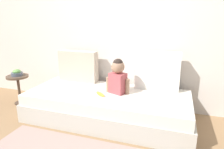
{
  "coord_description": "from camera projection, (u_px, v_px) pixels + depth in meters",
  "views": [
    {
      "loc": [
        0.82,
        -2.29,
        1.3
      ],
      "look_at": [
        0.06,
        0.0,
        0.62
      ],
      "focal_mm": 32.08,
      "sensor_mm": 36.0,
      "label": 1
    }
  ],
  "objects": [
    {
      "name": "fruit_bowl",
      "position": [
        17.0,
        73.0,
        3.04
      ],
      "size": [
        0.17,
        0.17,
        0.1
      ],
      "color": "#4C5666",
      "rests_on": "side_table"
    },
    {
      "name": "throw_pillow_right",
      "position": [
        157.0,
        71.0,
        2.66
      ],
      "size": [
        0.58,
        0.16,
        0.51
      ],
      "primitive_type": "cube",
      "color": "silver",
      "rests_on": "couch"
    },
    {
      "name": "ground_plane",
      "position": [
        107.0,
        119.0,
        2.69
      ],
      "size": [
        12.0,
        12.0,
        0.0
      ],
      "primitive_type": "plane",
      "color": "#93704C"
    },
    {
      "name": "side_table",
      "position": [
        18.0,
        83.0,
        3.08
      ],
      "size": [
        0.32,
        0.32,
        0.46
      ],
      "color": "brown",
      "rests_on": "ground"
    },
    {
      "name": "throw_pillow_left",
      "position": [
        78.0,
        66.0,
        3.02
      ],
      "size": [
        0.59,
        0.16,
        0.46
      ],
      "primitive_type": "cube",
      "color": "#C1B29E",
      "rests_on": "couch"
    },
    {
      "name": "couch",
      "position": [
        107.0,
        106.0,
        2.64
      ],
      "size": [
        2.13,
        0.9,
        0.37
      ],
      "color": "beige",
      "rests_on": "ground"
    },
    {
      "name": "back_wall",
      "position": [
        120.0,
        22.0,
        2.88
      ],
      "size": [
        5.33,
        0.1,
        2.5
      ],
      "primitive_type": "cube",
      "color": "silver",
      "rests_on": "ground"
    },
    {
      "name": "banana",
      "position": [
        100.0,
        94.0,
        2.49
      ],
      "size": [
        0.16,
        0.14,
        0.04
      ],
      "primitive_type": "ellipsoid",
      "rotation": [
        0.0,
        0.0,
        -0.64
      ],
      "color": "yellow",
      "rests_on": "couch"
    },
    {
      "name": "toddler",
      "position": [
        118.0,
        76.0,
        2.52
      ],
      "size": [
        0.31,
        0.21,
        0.45
      ],
      "color": "#B24C51",
      "rests_on": "couch"
    }
  ]
}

